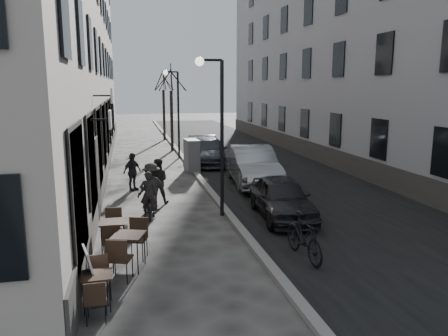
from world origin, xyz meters
name	(u,v)px	position (x,y,z in m)	size (l,w,h in m)	color
ground	(286,302)	(0.00, 0.00, 0.00)	(120.00, 120.00, 0.00)	#353230
road	(251,161)	(3.85, 16.00, 0.00)	(7.30, 60.00, 0.00)	black
kerb	(187,162)	(0.20, 16.00, 0.06)	(0.25, 60.00, 0.12)	slate
building_left	(60,9)	(-6.00, 16.50, 8.00)	(4.00, 35.00, 16.00)	#B0A394
building_right	(345,19)	(9.50, 16.50, 8.00)	(4.00, 35.00, 16.00)	gray
streetlamp_near	(217,120)	(-0.17, 6.00, 3.16)	(0.90, 0.28, 5.09)	black
streetlamp_far	(175,104)	(-0.17, 18.00, 3.16)	(0.90, 0.28, 5.09)	black
tree_near	(171,79)	(-0.10, 21.00, 4.66)	(2.40, 2.40, 5.70)	black
tree_far	(163,80)	(-0.10, 27.00, 4.66)	(2.40, 2.40, 5.70)	black
bistro_set_a	(97,288)	(-3.63, 0.56, 0.42)	(0.57, 1.38, 0.82)	#2E2014
bistro_set_b	(129,248)	(-3.02, 2.30, 0.51)	(0.96, 1.75, 1.00)	#2E2014
bistro_set_c	(113,233)	(-3.41, 3.54, 0.49)	(0.66, 1.60, 0.94)	#2E2014
sign_board	(94,280)	(-3.71, 0.87, 0.45)	(0.51, 0.70, 1.12)	black
utility_cabinet	(192,156)	(0.10, 13.47, 0.82)	(0.60, 1.09, 1.64)	slate
bicycle	(149,203)	(-2.36, 6.43, 0.46)	(0.61, 1.76, 0.92)	black
cyclist_rider	(148,194)	(-2.36, 6.43, 0.76)	(0.55, 0.36, 1.51)	#272422
pedestrian_near	(158,181)	(-1.95, 8.05, 0.82)	(0.80, 0.62, 1.64)	black
pedestrian_mid	(152,187)	(-2.22, 7.12, 0.83)	(1.07, 0.61, 1.66)	#2A2725
pedestrian_far	(132,172)	(-2.82, 10.26, 0.77)	(0.91, 0.38, 1.55)	black
car_near	(282,198)	(1.84, 5.38, 0.66)	(1.56, 3.88, 1.32)	black
car_mid	(253,165)	(2.29, 10.31, 0.82)	(1.74, 4.98, 1.64)	gray
car_far	(209,151)	(1.38, 15.67, 0.69)	(1.92, 4.73, 1.37)	#33353C
moped	(304,237)	(1.20, 2.00, 0.56)	(0.53, 1.88, 1.13)	black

